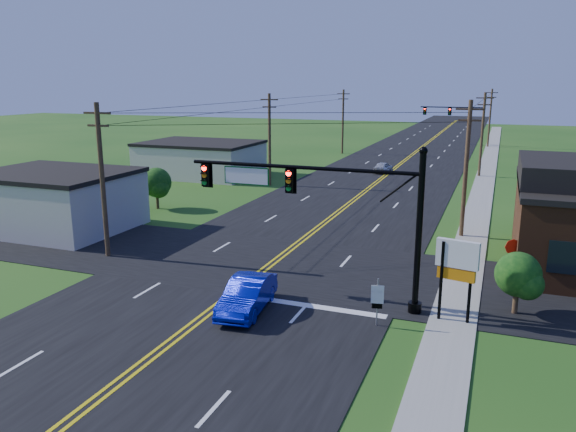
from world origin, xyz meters
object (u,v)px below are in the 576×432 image
at_px(signal_mast_far, 455,116).
at_px(stop_sign, 513,251).
at_px(route_sign, 377,299).
at_px(blue_car, 247,296).
at_px(signal_mast_main, 321,202).

distance_m(signal_mast_far, stop_sign, 66.88).
xyz_separation_m(route_sign, stop_sign, (5.32, 7.73, 0.44)).
bearing_deg(blue_car, stop_sign, 30.04).
relative_size(blue_car, stop_sign, 1.95).
bearing_deg(blue_car, signal_mast_far, 81.47).
relative_size(route_sign, stop_sign, 0.91).
bearing_deg(stop_sign, route_sign, -143.84).
bearing_deg(route_sign, blue_car, 174.30).
relative_size(signal_mast_main, route_sign, 5.30).
relative_size(signal_mast_main, blue_car, 2.48).
distance_m(signal_mast_main, signal_mast_far, 72.00).
relative_size(signal_mast_main, stop_sign, 4.84).
height_order(signal_mast_main, signal_mast_far, same).
relative_size(signal_mast_main, signal_mast_far, 1.03).
height_order(signal_mast_far, stop_sign, signal_mast_far).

